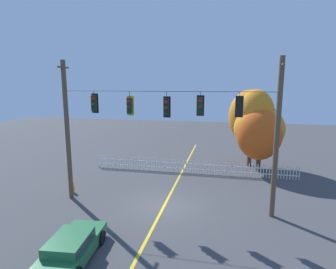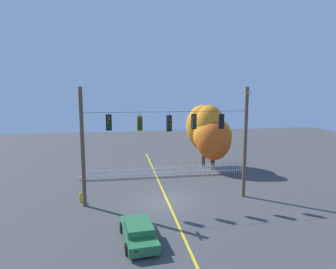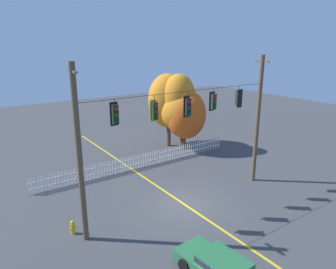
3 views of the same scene
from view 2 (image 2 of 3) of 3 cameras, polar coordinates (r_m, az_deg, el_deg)
ground at (r=24.81m, az=-0.11°, el=-12.21°), size 80.00×80.00×0.00m
lane_centerline_stripe at (r=24.81m, az=-0.11°, el=-12.20°), size 0.16×36.00×0.01m
signal_support_span at (r=23.58m, az=-0.12°, el=-1.87°), size 12.94×1.10×8.92m
traffic_signal_northbound_secondary at (r=23.04m, az=-10.94°, el=2.17°), size 0.43×0.38×1.36m
traffic_signal_southbound_primary at (r=23.10m, az=-5.24°, el=2.04°), size 0.43×0.38×1.46m
traffic_signal_eastbound_side at (r=23.38m, az=0.27°, el=2.05°), size 0.43×0.38×1.53m
traffic_signal_northbound_primary at (r=23.77m, az=4.92°, el=2.40°), size 0.43×0.38×1.38m
traffic_signal_westbound_side at (r=24.37m, az=9.82°, el=2.45°), size 0.43×0.38×1.38m
white_picket_fence at (r=31.14m, az=-0.61°, el=-6.76°), size 17.10×0.06×1.11m
autumn_maple_near_fence at (r=34.72m, az=6.69°, el=1.17°), size 4.27×3.78×6.98m
autumn_maple_mid at (r=33.32m, az=8.01°, el=0.46°), size 4.20×4.10×7.04m
autumn_oak_far_east at (r=33.04m, az=8.46°, el=-0.56°), size 3.74×3.53×6.16m
parked_car at (r=18.72m, az=-5.48°, el=-17.48°), size 2.16×4.42×1.15m
fire_hydrant at (r=25.35m, az=-15.90°, el=-11.18°), size 0.38×0.22×0.77m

